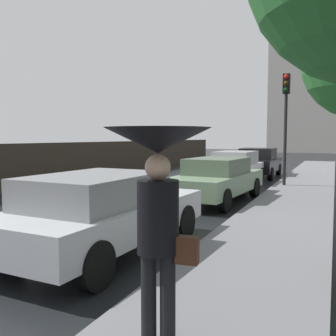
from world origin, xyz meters
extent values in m
cube|color=#B2B5BA|center=(2.59, 3.73, 0.61)|extent=(2.03, 4.39, 0.55)
cube|color=gray|center=(2.58, 3.43, 1.14)|extent=(1.71, 2.40, 0.51)
cylinder|color=black|center=(1.82, 5.19, 0.34)|extent=(0.25, 0.68, 0.67)
cylinder|color=black|center=(3.50, 5.11, 0.34)|extent=(0.25, 0.68, 0.67)
cylinder|color=black|center=(1.69, 2.35, 0.34)|extent=(0.25, 0.68, 0.67)
cylinder|color=black|center=(3.36, 2.27, 0.34)|extent=(0.25, 0.68, 0.67)
cube|color=black|center=(2.64, 17.58, 0.61)|extent=(1.80, 4.17, 0.61)
cube|color=black|center=(2.64, 17.52, 1.18)|extent=(1.58, 1.90, 0.54)
cylinder|color=black|center=(1.81, 18.95, 0.30)|extent=(0.22, 0.61, 0.61)
cylinder|color=black|center=(3.46, 18.96, 0.30)|extent=(0.22, 0.61, 0.61)
cylinder|color=black|center=(1.82, 16.20, 0.30)|extent=(0.22, 0.61, 0.61)
cylinder|color=black|center=(3.47, 16.21, 0.30)|extent=(0.22, 0.61, 0.61)
cube|color=slate|center=(2.85, 9.58, 0.60)|extent=(2.03, 4.65, 0.55)
cube|color=#4D5C49|center=(2.85, 9.59, 1.12)|extent=(1.66, 2.28, 0.48)
cylinder|color=black|center=(2.18, 11.13, 0.32)|extent=(0.27, 0.66, 0.64)
cylinder|color=black|center=(3.74, 11.01, 0.32)|extent=(0.27, 0.66, 0.64)
cylinder|color=black|center=(1.96, 8.14, 0.32)|extent=(0.27, 0.66, 0.64)
cylinder|color=black|center=(3.52, 8.03, 0.32)|extent=(0.27, 0.66, 0.64)
cube|color=silver|center=(2.41, 13.58, 0.61)|extent=(1.71, 4.59, 0.55)
cube|color=gray|center=(2.42, 13.74, 1.15)|extent=(1.47, 2.25, 0.53)
cylinder|color=black|center=(1.70, 15.10, 0.34)|extent=(0.23, 0.68, 0.67)
cylinder|color=black|center=(3.19, 15.07, 0.34)|extent=(0.23, 0.68, 0.67)
cylinder|color=black|center=(1.64, 12.09, 0.34)|extent=(0.23, 0.68, 0.67)
cylinder|color=black|center=(3.13, 12.06, 0.34)|extent=(0.23, 0.68, 0.67)
cylinder|color=black|center=(4.87, 1.22, 0.56)|extent=(0.14, 0.14, 0.84)
cylinder|color=black|center=(4.69, 1.20, 0.56)|extent=(0.14, 0.14, 0.84)
cylinder|color=black|center=(4.78, 1.21, 1.31)|extent=(0.37, 0.37, 0.65)
sphere|color=tan|center=(4.78, 1.21, 1.75)|extent=(0.23, 0.23, 0.23)
cube|color=#3F2314|center=(5.04, 1.24, 1.03)|extent=(0.21, 0.12, 0.24)
cylinder|color=#4C4C51|center=(4.78, 1.21, 1.67)|extent=(0.02, 0.02, 0.85)
cone|color=black|center=(4.78, 1.21, 1.98)|extent=(0.93, 0.93, 0.22)
cylinder|color=black|center=(4.39, 13.57, 1.90)|extent=(0.12, 0.12, 3.52)
cube|color=black|center=(4.39, 13.57, 4.04)|extent=(0.26, 0.26, 0.75)
sphere|color=red|center=(4.39, 13.40, 4.29)|extent=(0.17, 0.17, 0.17)
sphere|color=#392405|center=(4.39, 13.40, 4.04)|extent=(0.17, 0.17, 0.17)
sphere|color=black|center=(4.39, 13.40, 3.79)|extent=(0.17, 0.17, 0.17)
cube|color=#9E9993|center=(5.69, 52.63, 12.53)|extent=(15.61, 7.93, 25.05)
camera|label=1|loc=(6.19, -1.78, 2.01)|focal=40.73mm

